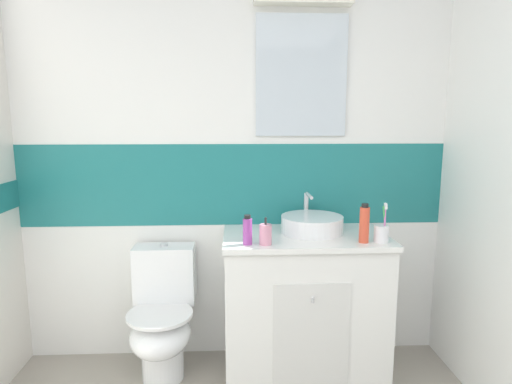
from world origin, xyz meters
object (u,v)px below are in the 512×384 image
object	(u,v)px
deodorant_spray_can	(248,231)
toilet	(162,318)
soap_dispenser	(266,234)
sink_basin	(312,223)
toothbrush_cup	(382,232)
shampoo_bottle_tall	(364,224)

from	to	relation	value
deodorant_spray_can	toilet	bearing A→B (deg)	158.48
deodorant_spray_can	soap_dispenser	bearing A→B (deg)	-2.77
toilet	sink_basin	bearing A→B (deg)	2.02
toothbrush_cup	shampoo_bottle_tall	bearing A→B (deg)	-179.26
toilet	toothbrush_cup	world-z (taller)	toothbrush_cup
soap_dispenser	deodorant_spray_can	distance (m)	0.10
sink_basin	shampoo_bottle_tall	size ratio (longest dim) A/B	1.91
sink_basin	toothbrush_cup	distance (m)	0.40
soap_dispenser	deodorant_spray_can	xyz separation A→B (m)	(-0.09, 0.00, 0.02)
toothbrush_cup	shampoo_bottle_tall	distance (m)	0.11
toothbrush_cup	soap_dispenser	xyz separation A→B (m)	(-0.62, -0.01, 0.00)
toilet	shampoo_bottle_tall	world-z (taller)	shampoo_bottle_tall
toilet	shampoo_bottle_tall	xyz separation A→B (m)	(1.11, -0.19, 0.59)
toothbrush_cup	toilet	bearing A→B (deg)	171.26
toilet	soap_dispenser	xyz separation A→B (m)	(0.59, -0.20, 0.55)
toilet	shampoo_bottle_tall	distance (m)	1.27
sink_basin	toilet	xyz separation A→B (m)	(-0.87, -0.03, -0.55)
shampoo_bottle_tall	toothbrush_cup	bearing A→B (deg)	0.74
toilet	toothbrush_cup	bearing A→B (deg)	-8.74
sink_basin	toothbrush_cup	bearing A→B (deg)	-32.80
shampoo_bottle_tall	deodorant_spray_can	xyz separation A→B (m)	(-0.62, -0.01, -0.03)
toothbrush_cup	soap_dispenser	world-z (taller)	toothbrush_cup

